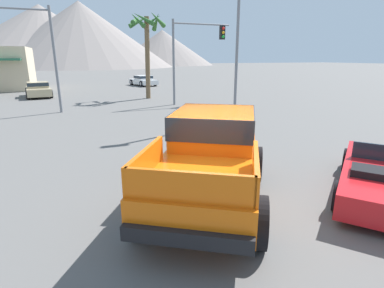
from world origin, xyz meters
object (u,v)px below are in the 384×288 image
red_convertible_car (384,178)px  traffic_light_crosswalk (196,46)px  street_lamp_post (238,21)px  palm_tree_short (147,33)px  parked_car_tan (38,89)px  traffic_light_main (20,39)px  orange_pickup_truck (211,151)px  parked_car_white (143,80)px

red_convertible_car → traffic_light_crosswalk: (1.51, 15.44, 3.48)m
street_lamp_post → palm_tree_short: bearing=100.0°
red_convertible_car → parked_car_tan: 25.53m
parked_car_tan → traffic_light_main: size_ratio=0.73×
orange_pickup_truck → parked_car_white: bearing=112.6°
traffic_light_main → parked_car_tan: bearing=-88.0°
parked_car_tan → palm_tree_short: 10.40m
parked_car_tan → traffic_light_crosswalk: size_ratio=0.77×
palm_tree_short → parked_car_tan: bearing=152.2°
red_convertible_car → parked_car_white: 30.93m
parked_car_tan → traffic_light_crosswalk: 14.03m
orange_pickup_truck → traffic_light_crosswalk: 15.18m
traffic_light_main → traffic_light_crosswalk: traffic_light_main is taller
orange_pickup_truck → palm_tree_short: palm_tree_short is taller
parked_car_tan → street_lamp_post: (10.24, -14.95, 4.21)m
palm_tree_short → traffic_light_main: bearing=-151.8°
orange_pickup_truck → traffic_light_crosswalk: traffic_light_crosswalk is taller
red_convertible_car → traffic_light_main: (-8.97, 15.06, 3.71)m
traffic_light_crosswalk → street_lamp_post: 6.69m
parked_car_white → traffic_light_main: 19.15m
orange_pickup_truck → red_convertible_car: size_ratio=1.18×
parked_car_tan → palm_tree_short: palm_tree_short is taller
parked_car_white → traffic_light_crosswalk: 15.82m
street_lamp_post → parked_car_tan: bearing=124.4°
parked_car_tan → traffic_light_main: traffic_light_main is taller
traffic_light_crosswalk → orange_pickup_truck: bearing=-110.8°
street_lamp_post → traffic_light_crosswalk: bearing=85.2°
parked_car_white → street_lamp_post: street_lamp_post is taller
traffic_light_main → parked_car_white: bearing=-122.6°
orange_pickup_truck → traffic_light_crosswalk: size_ratio=0.95×
parked_car_white → traffic_light_main: traffic_light_main is taller
orange_pickup_truck → palm_tree_short: bearing=113.1°
red_convertible_car → traffic_light_crosswalk: size_ratio=0.81×
parked_car_tan → street_lamp_post: bearing=117.3°
parked_car_white → palm_tree_short: bearing=-114.2°
traffic_light_main → palm_tree_short: 9.18m
orange_pickup_truck → traffic_light_main: 14.83m
parked_car_tan → traffic_light_main: 9.42m
orange_pickup_truck → parked_car_white: (4.97, 29.40, -0.50)m
orange_pickup_truck → street_lamp_post: 9.50m
traffic_light_main → palm_tree_short: size_ratio=0.91×
parked_car_tan → street_lamp_post: street_lamp_post is taller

